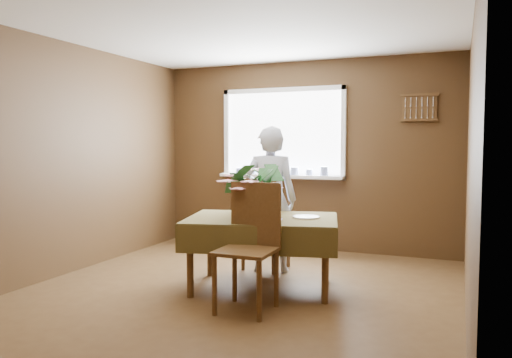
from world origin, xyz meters
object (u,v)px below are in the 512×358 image
at_px(dining_table, 262,226).
at_px(seated_woman, 270,199).
at_px(chair_far, 262,221).
at_px(chair_near, 250,241).
at_px(flower_bouquet, 255,187).

distance_m(dining_table, seated_woman, 0.69).
xyz_separation_m(chair_far, chair_near, (0.38, -1.23, 0.02)).
bearing_deg(dining_table, seated_woman, 90.00).
bearing_deg(chair_near, dining_table, 101.81).
height_order(chair_near, seated_woman, seated_woman).
bearing_deg(chair_near, chair_far, 107.01).
bearing_deg(seated_woman, flower_bouquet, 86.36).
distance_m(chair_far, seated_woman, 0.26).
height_order(dining_table, seated_woman, seated_woman).
height_order(chair_far, seated_woman, seated_woman).
height_order(chair_far, chair_near, chair_near).
bearing_deg(seated_woman, dining_table, 89.08).
bearing_deg(dining_table, chair_far, 97.52).
xyz_separation_m(dining_table, chair_far, (-0.26, 0.65, -0.06)).
xyz_separation_m(chair_near, seated_woman, (-0.28, 1.22, 0.22)).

